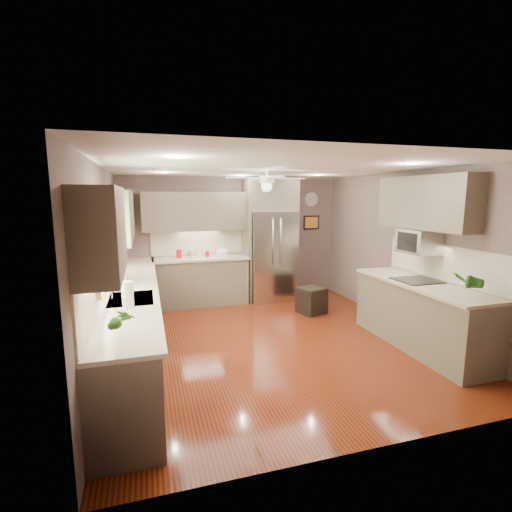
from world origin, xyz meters
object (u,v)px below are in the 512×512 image
canister_d (207,254)px  potted_plant_left (122,320)px  soap_bottle (121,279)px  canister_a (179,254)px  canister_b (190,254)px  potted_plant_right (467,281)px  paper_towel (128,294)px  microwave (419,241)px  canister_c (199,253)px  bowl (222,255)px  refrigerator (271,242)px  stool (311,300)px

canister_d → potted_plant_left: 4.23m
canister_d → soap_bottle: size_ratio=0.54×
canister_a → canister_b: size_ratio=1.19×
potted_plant_right → paper_towel: 3.93m
canister_a → potted_plant_left: size_ratio=0.50×
canister_a → soap_bottle: size_ratio=0.77×
canister_a → canister_b: (0.20, -0.03, -0.01)m
canister_a → potted_plant_right: potted_plant_right is taller
potted_plant_left → canister_b: bearing=75.8°
canister_b → soap_bottle: (-1.13, -2.06, 0.04)m
soap_bottle → microwave: size_ratio=0.39×
canister_d → soap_bottle: (-1.48, -2.08, 0.05)m
canister_c → soap_bottle: bearing=-122.5°
bowl → refrigerator: 1.02m
canister_d → potted_plant_left: (-1.36, -4.00, 0.10)m
soap_bottle → microwave: (4.10, -0.69, 0.43)m
canister_a → soap_bottle: bearing=-114.0°
canister_b → microwave: (2.96, -2.75, 0.47)m
potted_plant_right → paper_towel: size_ratio=1.20×
microwave → paper_towel: bearing=-175.6°
refrigerator → stool: 1.52m
bowl → stool: (1.42, -1.12, -0.73)m
canister_c → potted_plant_left: 4.16m
canister_b → canister_c: bearing=0.5°
canister_c → canister_d: canister_c is taller
potted_plant_right → paper_towel: potted_plant_right is taller
bowl → refrigerator: (1.00, -0.01, 0.22)m
canister_c → potted_plant_left: bearing=-106.7°
canister_c → potted_plant_right: bearing=-54.3°
potted_plant_left → potted_plant_right: bearing=3.8°
potted_plant_right → paper_towel: bearing=170.2°
canister_a → potted_plant_left: potted_plant_left is taller
potted_plant_right → soap_bottle: bearing=157.4°
potted_plant_right → microwave: bearing=84.1°
canister_b → paper_towel: bearing=-108.2°
soap_bottle → potted_plant_right: size_ratio=0.59×
stool → canister_a: bearing=152.1°
refrigerator → stool: refrigerator is taller
potted_plant_right → bowl: 4.31m
canister_b → potted_plant_left: (-1.01, -3.99, 0.09)m
paper_towel → canister_d: bearing=66.2°
canister_a → potted_plant_right: size_ratio=0.45×
canister_a → paper_towel: (-0.81, -3.09, 0.06)m
canister_b → microwave: bearing=-42.9°
paper_towel → bowl: bearing=61.4°
potted_plant_left → microwave: bearing=17.2°
canister_c → soap_bottle: 2.45m
microwave → paper_towel: 4.00m
refrigerator → paper_towel: refrigerator is taller
canister_b → paper_towel: paper_towel is taller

